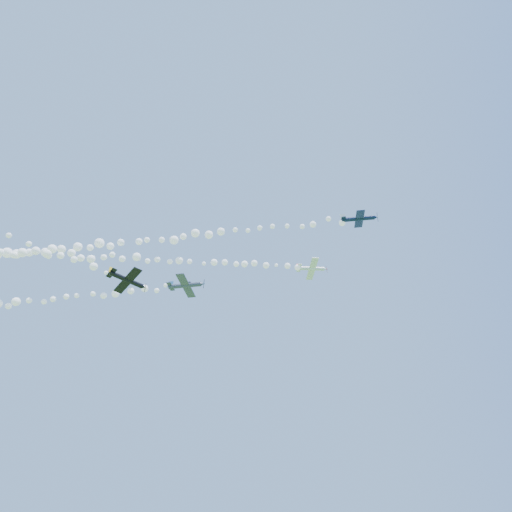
% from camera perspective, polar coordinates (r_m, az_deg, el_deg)
% --- Properties ---
extents(plane_white, '(6.19, 6.51, 1.73)m').
position_cam_1_polar(plane_white, '(84.22, 7.47, -1.66)').
color(plane_white, white).
extents(smoke_trail_white, '(74.03, 26.00, 2.70)m').
position_cam_1_polar(smoke_trail_white, '(84.97, -20.38, -0.09)').
color(smoke_trail_white, white).
extents(plane_navy, '(6.80, 6.95, 2.25)m').
position_cam_1_polar(plane_navy, '(79.29, 13.59, 4.87)').
color(plane_navy, '#0D183B').
extents(smoke_trail_navy, '(75.44, 6.36, 2.69)m').
position_cam_1_polar(smoke_trail_navy, '(84.41, -14.23, 2.03)').
color(smoke_trail_navy, white).
extents(plane_grey, '(7.14, 7.46, 2.21)m').
position_cam_1_polar(plane_grey, '(78.68, -9.33, -3.88)').
color(plane_grey, '#3B3F55').
extents(smoke_trail_grey, '(70.38, 4.70, 3.21)m').
position_cam_1_polar(smoke_trail_grey, '(96.80, -30.89, -5.62)').
color(smoke_trail_grey, white).
extents(plane_black, '(5.97, 5.63, 2.29)m').
position_cam_1_polar(plane_black, '(67.17, -16.76, -3.09)').
color(plane_black, black).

